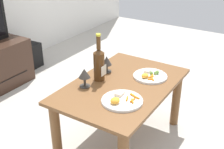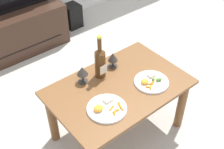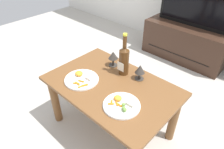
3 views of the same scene
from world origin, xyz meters
TOP-DOWN VIEW (x-y plane):
  - ground_plane at (0.00, 0.00)m, footprint 6.40×6.40m
  - dining_table at (0.00, 0.00)m, footprint 1.02×0.67m
  - tv_stand at (-0.12, 1.64)m, footprint 1.10×0.50m
  - floor_speaker at (0.65, 1.66)m, footprint 0.20×0.20m
  - wine_bottle at (-0.03, 0.18)m, footprint 0.08×0.08m
  - goblet_left at (-0.17, 0.21)m, footprint 0.08×0.08m
  - goblet_right at (0.11, 0.21)m, footprint 0.08×0.08m
  - dinner_plate_left at (-0.21, -0.12)m, footprint 0.28×0.28m
  - dinner_plate_right at (0.21, -0.12)m, footprint 0.26×0.26m

SIDE VIEW (x-z plane):
  - ground_plane at x=0.00m, z-range 0.00..0.00m
  - floor_speaker at x=0.65m, z-range 0.00..0.30m
  - tv_stand at x=-0.12m, z-range 0.00..0.48m
  - dining_table at x=0.00m, z-range 0.15..0.67m
  - dinner_plate_right at x=0.21m, z-range 0.50..0.55m
  - dinner_plate_left at x=-0.21m, z-range 0.50..0.55m
  - goblet_right at x=0.11m, z-range 0.54..0.67m
  - goblet_left at x=-0.17m, z-range 0.54..0.68m
  - wine_bottle at x=-0.03m, z-range 0.47..0.83m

